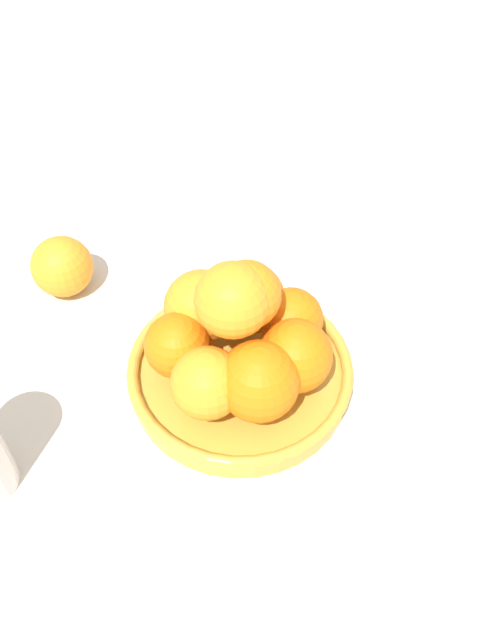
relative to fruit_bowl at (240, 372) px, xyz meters
The scene contains 4 objects.
ground_plane 0.02m from the fruit_bowl, ahead, with size 4.00×4.00×0.00m, color beige.
fruit_bowl is the anchor object (origin of this frame).
orange_pile 0.07m from the fruit_bowl, 167.26° to the right, with size 0.19×0.20×0.14m.
stray_orange 0.27m from the fruit_bowl, 52.07° to the right, with size 0.08×0.08×0.08m, color orange.
Camera 1 is at (0.13, 0.39, 0.57)m, focal length 35.00 mm.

